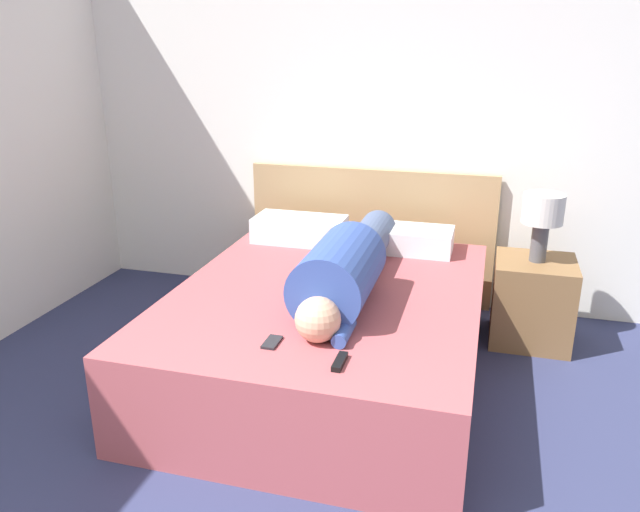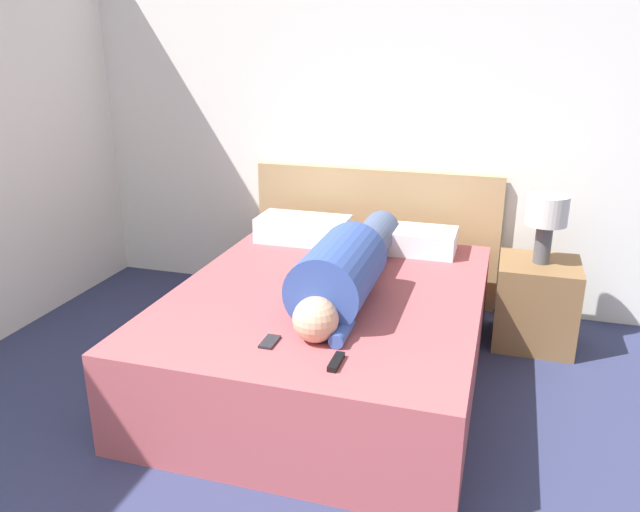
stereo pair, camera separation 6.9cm
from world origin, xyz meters
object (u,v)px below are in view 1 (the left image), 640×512
nightstand (532,301)px  cell_phone (272,342)px  pillow_near_headboard (300,229)px  pillow_second (407,239)px  bed (327,333)px  table_lamp (543,215)px  tv_remote (340,362)px  person_lying (347,267)px

nightstand → cell_phone: bearing=-129.7°
pillow_near_headboard → pillow_second: bearing=-0.0°
bed → cell_phone: bearing=-96.5°
cell_phone → pillow_near_headboard: bearing=102.7°
table_lamp → tv_remote: 1.81m
cell_phone → nightstand: bearing=50.3°
person_lying → pillow_second: size_ratio=2.76×
nightstand → tv_remote: 1.81m
person_lying → pillow_near_headboard: bearing=122.4°
nightstand → cell_phone: nightstand is taller
person_lying → tv_remote: person_lying is taller
tv_remote → bed: bearing=108.6°
table_lamp → cell_phone: size_ratio=3.25×
table_lamp → cell_phone: 1.92m
nightstand → pillow_near_headboard: bearing=178.9°
tv_remote → cell_phone: (-0.34, 0.10, -0.01)m
pillow_second → pillow_near_headboard: bearing=180.0°
person_lying → cell_phone: (-0.19, -0.66, -0.15)m
nightstand → person_lying: 1.36m
pillow_near_headboard → table_lamp: bearing=-1.1°
person_lying → nightstand: bearing=38.3°
table_lamp → pillow_near_headboard: table_lamp is taller
pillow_second → table_lamp: bearing=-2.2°
bed → pillow_second: size_ratio=3.57×
bed → pillow_near_headboard: size_ratio=3.39×
pillow_near_headboard → tv_remote: (0.68, -1.59, -0.07)m
pillow_near_headboard → cell_phone: 1.53m
bed → tv_remote: 0.88m
bed → table_lamp: 1.48m
bed → person_lying: person_lying is taller
nightstand → pillow_second: (-0.81, 0.03, 0.33)m
nightstand → person_lying: (-1.02, -0.80, 0.42)m
bed → cell_phone: 0.74m
bed → pillow_second: pillow_second is taller
tv_remote → nightstand: bearing=61.0°
pillow_near_headboard → cell_phone: (0.33, -1.49, -0.08)m
nightstand → pillow_near_headboard: size_ratio=0.88×
pillow_near_headboard → tv_remote: bearing=-67.0°
nightstand → cell_phone: 1.91m
nightstand → table_lamp: table_lamp is taller
bed → pillow_near_headboard: pillow_near_headboard is taller
cell_phone → tv_remote: bearing=-16.7°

